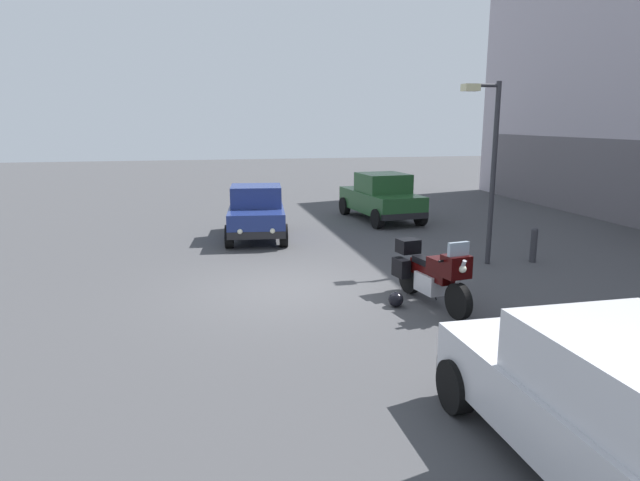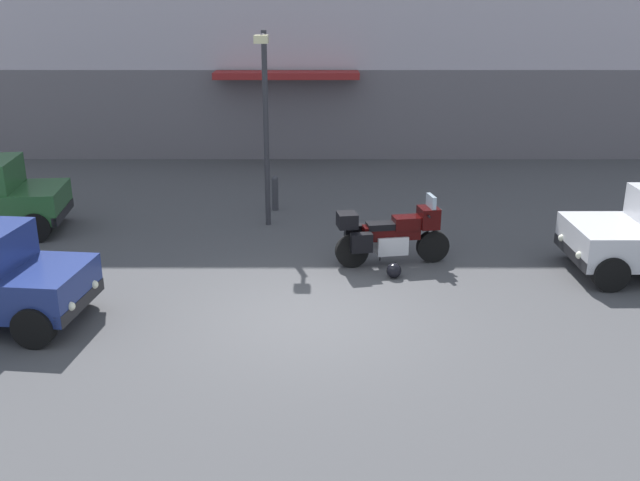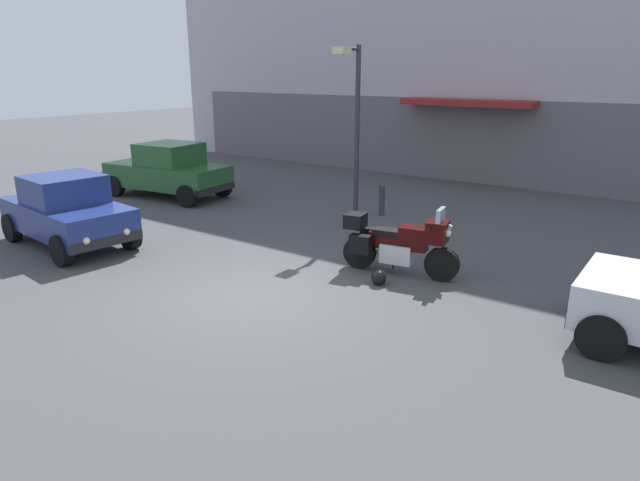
% 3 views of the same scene
% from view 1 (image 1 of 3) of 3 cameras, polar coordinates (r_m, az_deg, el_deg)
% --- Properties ---
extents(ground_plane, '(80.00, 80.00, 0.00)m').
position_cam_1_polar(ground_plane, '(11.48, -2.95, -5.01)').
color(ground_plane, '#424244').
extents(motorcycle, '(2.25, 0.94, 1.36)m').
position_cam_1_polar(motorcycle, '(10.58, 11.45, -3.25)').
color(motorcycle, black).
rests_on(motorcycle, ground).
extents(helmet, '(0.28, 0.28, 0.28)m').
position_cam_1_polar(helmet, '(10.46, 7.83, -6.05)').
color(helmet, black).
rests_on(helmet, ground).
extents(car_hatchback_near, '(4.00, 2.17, 1.64)m').
position_cam_1_polar(car_hatchback_near, '(19.38, 6.33, 4.47)').
color(car_hatchback_near, '#235128').
rests_on(car_hatchback_near, ground).
extents(car_sedan_far, '(4.59, 1.92, 1.56)m').
position_cam_1_polar(car_sedan_far, '(5.90, 29.77, -15.81)').
color(car_sedan_far, silver).
rests_on(car_sedan_far, ground).
extents(car_compact_side, '(3.59, 2.03, 1.56)m').
position_cam_1_polar(car_compact_side, '(16.36, -6.57, 2.90)').
color(car_compact_side, navy).
rests_on(car_compact_side, ground).
extents(streetlamp_curbside, '(0.28, 0.94, 4.29)m').
position_cam_1_polar(streetlamp_curbside, '(13.60, 16.97, 8.52)').
color(streetlamp_curbside, '#2D2D33').
rests_on(streetlamp_curbside, ground).
extents(bollard_curbside, '(0.16, 0.16, 0.86)m').
position_cam_1_polar(bollard_curbside, '(14.49, 21.17, -0.32)').
color(bollard_curbside, '#333338').
rests_on(bollard_curbside, ground).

